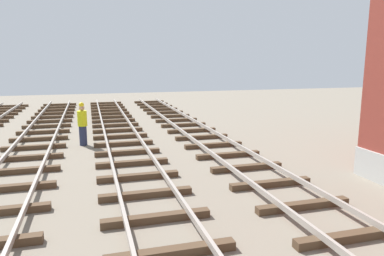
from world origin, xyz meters
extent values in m
cube|color=#4C3826|center=(0.70, 5.04, 0.09)|extent=(2.50, 0.24, 0.18)
cube|color=#4C3826|center=(0.70, 6.72, 0.09)|extent=(2.50, 0.24, 0.18)
cube|color=#4C3826|center=(0.70, 8.39, 0.09)|extent=(2.50, 0.24, 0.18)
cube|color=#4C3826|center=(0.70, 10.07, 0.09)|extent=(2.50, 0.24, 0.18)
cube|color=#4C3826|center=(0.70, 11.75, 0.09)|extent=(2.50, 0.24, 0.18)
cube|color=#4C3826|center=(0.70, 13.43, 0.09)|extent=(2.50, 0.24, 0.18)
cube|color=#4C3826|center=(0.70, 15.11, 0.09)|extent=(2.50, 0.24, 0.18)
cube|color=#4C3826|center=(0.70, 16.79, 0.09)|extent=(2.50, 0.24, 0.18)
cube|color=#4C3826|center=(0.70, 18.47, 0.09)|extent=(2.50, 0.24, 0.18)
cube|color=#4C3826|center=(0.70, 20.15, 0.09)|extent=(2.50, 0.24, 0.18)
cube|color=#4C3826|center=(0.70, 21.82, 0.09)|extent=(2.50, 0.24, 0.18)
cube|color=#4C3826|center=(0.70, 23.50, 0.09)|extent=(2.50, 0.24, 0.18)
cube|color=#4C3826|center=(0.70, 25.18, 0.09)|extent=(2.50, 0.24, 0.18)
cube|color=#4C3826|center=(0.70, 26.86, 0.09)|extent=(2.50, 0.24, 0.18)
cube|color=#4C3826|center=(0.70, 28.54, 0.09)|extent=(2.50, 0.24, 0.18)
cube|color=#4C3826|center=(0.70, 30.22, 0.09)|extent=(2.50, 0.24, 0.18)
cube|color=#4C3826|center=(-2.93, 5.44, 0.09)|extent=(2.50, 0.24, 0.18)
cube|color=#4C3826|center=(-2.93, 6.99, 0.09)|extent=(2.50, 0.24, 0.18)
cube|color=#4C3826|center=(-2.93, 8.54, 0.09)|extent=(2.50, 0.24, 0.18)
cube|color=#4C3826|center=(-2.93, 10.09, 0.09)|extent=(2.50, 0.24, 0.18)
cube|color=#4C3826|center=(-2.93, 11.65, 0.09)|extent=(2.50, 0.24, 0.18)
cube|color=#4C3826|center=(-2.93, 13.20, 0.09)|extent=(2.50, 0.24, 0.18)
cube|color=#4C3826|center=(-2.93, 14.75, 0.09)|extent=(2.50, 0.24, 0.18)
cube|color=#4C3826|center=(-2.93, 16.31, 0.09)|extent=(2.50, 0.24, 0.18)
cube|color=#4C3826|center=(-2.93, 17.86, 0.09)|extent=(2.50, 0.24, 0.18)
cube|color=#4C3826|center=(-2.93, 19.41, 0.09)|extent=(2.50, 0.24, 0.18)
cube|color=#4C3826|center=(-2.93, 20.96, 0.09)|extent=(2.50, 0.24, 0.18)
cube|color=#4C3826|center=(-2.93, 22.52, 0.09)|extent=(2.50, 0.24, 0.18)
cube|color=#4C3826|center=(-2.93, 24.07, 0.09)|extent=(2.50, 0.24, 0.18)
cube|color=#4C3826|center=(-2.93, 25.62, 0.09)|extent=(2.50, 0.24, 0.18)
cube|color=#4C3826|center=(-2.93, 27.18, 0.09)|extent=(2.50, 0.24, 0.18)
cube|color=#4C3826|center=(-2.93, 28.73, 0.09)|extent=(2.50, 0.24, 0.18)
cube|color=#4C3826|center=(-2.93, 30.28, 0.09)|extent=(2.50, 0.24, 0.18)
cube|color=#4C3826|center=(-6.55, 10.07, 0.09)|extent=(2.50, 0.24, 0.18)
cube|color=#4C3826|center=(-6.55, 11.75, 0.09)|extent=(2.50, 0.24, 0.18)
cube|color=#4C3826|center=(-6.55, 13.43, 0.09)|extent=(2.50, 0.24, 0.18)
cube|color=#4C3826|center=(-6.55, 15.11, 0.09)|extent=(2.50, 0.24, 0.18)
cube|color=#4C3826|center=(-6.55, 16.79, 0.09)|extent=(2.50, 0.24, 0.18)
cube|color=#4C3826|center=(-6.55, 18.47, 0.09)|extent=(2.50, 0.24, 0.18)
cube|color=#4C3826|center=(-6.55, 20.15, 0.09)|extent=(2.50, 0.24, 0.18)
cube|color=#4C3826|center=(-6.55, 21.82, 0.09)|extent=(2.50, 0.24, 0.18)
cube|color=#4C3826|center=(-6.55, 23.50, 0.09)|extent=(2.50, 0.24, 0.18)
cube|color=#4C3826|center=(-6.55, 25.18, 0.09)|extent=(2.50, 0.24, 0.18)
cube|color=#4C3826|center=(-6.55, 26.86, 0.09)|extent=(2.50, 0.24, 0.18)
cube|color=#4C3826|center=(-6.55, 28.54, 0.09)|extent=(2.50, 0.24, 0.18)
cube|color=#4C3826|center=(-6.55, 30.22, 0.09)|extent=(2.50, 0.24, 0.18)
cube|color=#4C3826|center=(-10.17, 27.27, 0.09)|extent=(2.50, 0.24, 0.18)
cube|color=#4C3826|center=(-10.17, 28.79, 0.09)|extent=(2.50, 0.24, 0.18)
cube|color=#4C3826|center=(-10.17, 30.30, 0.09)|extent=(2.50, 0.24, 0.18)
cylinder|color=#262D4C|center=(-4.59, 15.33, 0.42)|extent=(0.32, 0.32, 0.85)
cylinder|color=yellow|center=(-4.59, 15.33, 1.18)|extent=(0.40, 0.40, 0.65)
sphere|color=tan|center=(-4.59, 15.33, 1.62)|extent=(0.24, 0.24, 0.24)
sphere|color=yellow|center=(-4.59, 15.33, 1.76)|extent=(0.22, 0.22, 0.22)
camera|label=1|loc=(-4.26, -0.64, 3.63)|focal=33.86mm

